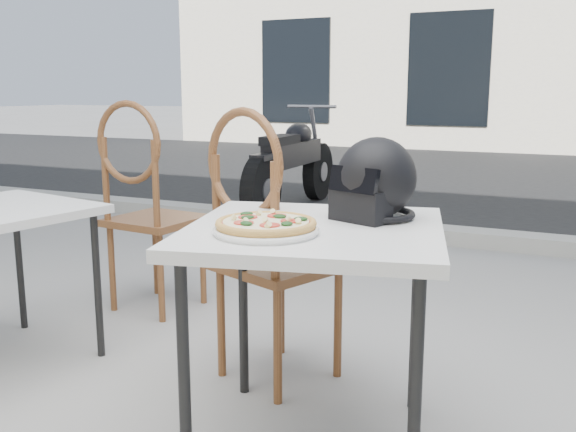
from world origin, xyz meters
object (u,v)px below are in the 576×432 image
at_px(helmet, 375,183).
at_px(plate, 266,231).
at_px(cafe_chair_side, 145,197).
at_px(pizza, 266,223).
at_px(motorcycle, 293,165).
at_px(cafe_table_main, 315,247).
at_px(cafe_chair_main, 265,234).

bearing_deg(helmet, plate, -101.41).
bearing_deg(cafe_chair_side, pizza, 145.89).
height_order(helmet, cafe_chair_side, cafe_chair_side).
height_order(plate, helmet, helmet).
bearing_deg(cafe_chair_side, motorcycle, -74.52).
height_order(cafe_table_main, pizza, pizza).
bearing_deg(plate, cafe_chair_main, 117.63).
bearing_deg(motorcycle, cafe_table_main, -66.53).
relative_size(helmet, motorcycle, 0.17).
xyz_separation_m(cafe_table_main, cafe_chair_main, (-0.37, 0.36, -0.07)).
distance_m(helmet, cafe_chair_side, 1.64).
bearing_deg(motorcycle, helmet, -63.74).
height_order(cafe_chair_main, cafe_chair_side, cafe_chair_side).
distance_m(cafe_chair_main, motorcycle, 3.88).
distance_m(plate, cafe_chair_side, 1.63).
distance_m(helmet, cafe_chair_main, 0.58).
bearing_deg(motorcycle, cafe_chair_main, -69.11).
relative_size(pizza, cafe_chair_side, 0.29).
xyz_separation_m(helmet, motorcycle, (-2.01, 3.73, -0.43)).
bearing_deg(cafe_chair_side, cafe_chair_main, 157.97).
bearing_deg(cafe_table_main, motorcycle, 115.52).
bearing_deg(plate, cafe_table_main, 62.32).
relative_size(cafe_chair_main, cafe_chair_side, 0.99).
height_order(helmet, motorcycle, motorcycle).
xyz_separation_m(pizza, motorcycle, (-1.79, 4.10, -0.34)).
xyz_separation_m(cafe_table_main, plate, (-0.09, -0.17, 0.08)).
xyz_separation_m(plate, cafe_chair_side, (-1.25, 1.04, -0.14)).
relative_size(cafe_table_main, helmet, 2.77).
distance_m(plate, motorcycle, 4.49).
height_order(cafe_chair_side, motorcycle, cafe_chair_side).
distance_m(cafe_table_main, motorcycle, 4.37).
xyz_separation_m(cafe_table_main, cafe_chair_side, (-1.34, 0.87, -0.06)).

